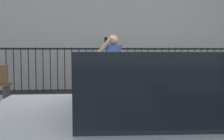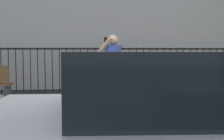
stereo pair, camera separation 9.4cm
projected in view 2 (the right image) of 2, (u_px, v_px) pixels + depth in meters
name	position (u px, v px, depth m)	size (l,w,h in m)	color
sidewalk	(93.00, 111.00, 6.26)	(28.00, 4.40, 0.15)	#9E9B93
iron_fence	(91.00, 63.00, 9.88)	(12.03, 0.04, 1.60)	black
parked_hatchback	(197.00, 131.00, 2.56)	(4.28, 2.02, 1.45)	#ADAFB5
pedestrian_on_phone	(114.00, 68.00, 5.68)	(0.72, 0.62, 1.65)	tan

